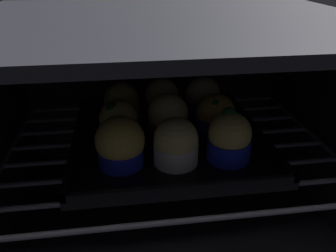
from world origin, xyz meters
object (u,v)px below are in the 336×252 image
Objects in this scene: muffin_row1_col0 at (119,122)px; muffin_row1_col2 at (215,116)px; muffin_row2_col0 at (122,103)px; muffin_row1_col1 at (167,118)px; muffin_row2_col2 at (202,98)px; baking_tray at (168,139)px; muffin_row0_col0 at (120,144)px; muffin_row2_col1 at (164,100)px; muffin_row0_col2 at (229,138)px; muffin_row0_col1 at (178,144)px.

muffin_row1_col2 is at bearing -0.04° from muffin_row1_col0.
muffin_row1_col2 is at bearing -26.82° from muffin_row2_col0.
muffin_row1_col1 is 11.52cm from muffin_row2_col2.
baking_tray is 4.45× the size of muffin_row1_col2.
muffin_row2_col0 is (-7.69, 8.31, 3.66)cm from baking_tray.
muffin_row2_col2 is at bearing 44.91° from muffin_row0_col0.
muffin_row1_col0 is 0.93× the size of muffin_row2_col2.
muffin_row1_col0 is at bearing 179.96° from muffin_row1_col2.
muffin_row1_col2 is 17.97cm from muffin_row2_col0.
muffin_row2_col1 is 1.00× the size of muffin_row2_col2.
muffin_row0_col2 is 1.05× the size of muffin_row1_col1.
muffin_row2_col1 is (-7.80, 16.77, -0.11)cm from muffin_row0_col2.
muffin_row0_col0 is 1.09× the size of muffin_row1_col0.
muffin_row1_col1 reaches higher than muffin_row0_col0.
muffin_row0_col2 reaches higher than baking_tray.
muffin_row0_col2 reaches higher than muffin_row1_col0.
muffin_row0_col0 reaches higher than muffin_row1_col2.
muffin_row2_col2 is at bearing -1.65° from muffin_row2_col1.
muffin_row1_col1 is 8.58cm from muffin_row1_col2.
muffin_row0_col1 is (8.55, -0.56, -0.26)cm from muffin_row0_col0.
muffin_row1_col1 is at bearing -134.71° from muffin_row2_col2.
muffin_row0_col0 is at bearing -135.09° from muffin_row2_col2.
muffin_row0_col0 is 22.70cm from muffin_row2_col2.
muffin_row0_col0 is 0.94× the size of muffin_row0_col2.
muffin_row1_col2 is at bearing 26.10° from muffin_row0_col0.
muffin_row0_col2 reaches higher than muffin_row0_col1.
muffin_row0_col0 is (-8.19, -7.90, 3.97)cm from baking_tray.
baking_tray is 4.17× the size of muffin_row0_col0.
muffin_row0_col1 is 11.78cm from muffin_row1_col2.
muffin_row2_col2 is (16.25, 7.91, 0.30)cm from muffin_row1_col0.
baking_tray is 4.07cm from muffin_row1_col1.
muffin_row1_col0 is 0.98× the size of muffin_row2_col0.
muffin_row1_col1 is 1.08× the size of muffin_row1_col2.
muffin_row0_col2 is at bearing -91.18° from muffin_row1_col2.
muffin_row2_col1 is (0.37, 8.34, 3.95)cm from baking_tray.
muffin_row1_col1 is 8.43cm from muffin_row2_col1.
muffin_row0_col2 is 23.07cm from muffin_row2_col0.
baking_tray is 9.13cm from muffin_row1_col2.
muffin_row2_col1 is 7.52cm from muffin_row2_col2.
muffin_row0_col2 is (16.36, -0.53, 0.09)cm from muffin_row0_col0.
baking_tray is 11.98cm from muffin_row2_col2.
muffin_row0_col2 reaches higher than muffin_row0_col0.
muffin_row2_col0 is 8.06cm from muffin_row2_col1.
muffin_row0_col0 is at bearing 178.13° from muffin_row0_col2.
muffin_row1_col2 is (16.72, -0.01, 0.09)cm from muffin_row1_col0.
muffin_row1_col0 is at bearing -137.06° from muffin_row2_col1.
muffin_row2_col2 reaches higher than muffin_row0_col1.
muffin_row1_col0 is at bearing 135.20° from muffin_row0_col1.
muffin_row1_col2 is 7.94cm from muffin_row2_col2.
muffin_row0_col1 and muffin_row2_col0 have the same top height.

